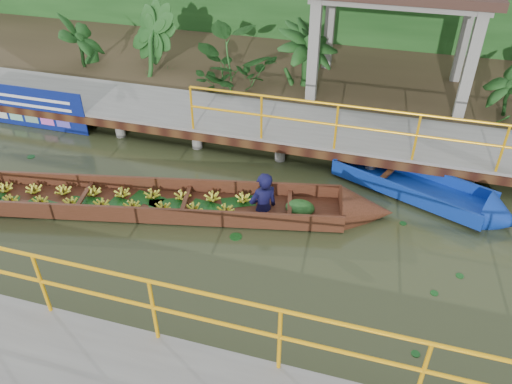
# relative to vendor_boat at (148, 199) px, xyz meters

# --- Properties ---
(ground) EXTENTS (80.00, 80.00, 0.00)m
(ground) POSITION_rel_vendor_boat_xyz_m (1.03, -0.22, -0.22)
(ground) COLOR #2B3319
(ground) RESTS_ON ground
(land_strip) EXTENTS (30.00, 8.00, 0.45)m
(land_strip) POSITION_rel_vendor_boat_xyz_m (1.03, 7.28, 0.01)
(land_strip) COLOR #322819
(land_strip) RESTS_ON ground
(far_dock) EXTENTS (16.00, 2.06, 1.66)m
(far_dock) POSITION_rel_vendor_boat_xyz_m (1.05, 3.21, 0.26)
(far_dock) COLOR slate
(far_dock) RESTS_ON ground
(vendor_boat) EXTENTS (9.94, 3.01, 2.05)m
(vendor_boat) POSITION_rel_vendor_boat_xyz_m (0.00, 0.00, 0.00)
(vendor_boat) COLOR #361C0E
(vendor_boat) RESTS_ON ground
(moored_blue_boat) EXTENTS (3.76, 2.25, 0.88)m
(moored_blue_boat) POSITION_rel_vendor_boat_xyz_m (5.73, 1.66, -0.06)
(moored_blue_boat) COLOR navy
(moored_blue_boat) RESTS_ON ground
(blue_banner) EXTENTS (3.45, 0.04, 1.08)m
(blue_banner) POSITION_rel_vendor_boat_xyz_m (-4.45, 2.26, 0.34)
(blue_banner) COLOR navy
(blue_banner) RESTS_ON ground
(tropical_plants) EXTENTS (14.11, 1.11, 1.39)m
(tropical_plants) POSITION_rel_vendor_boat_xyz_m (1.63, 5.08, 0.93)
(tropical_plants) COLOR #133912
(tropical_plants) RESTS_ON ground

